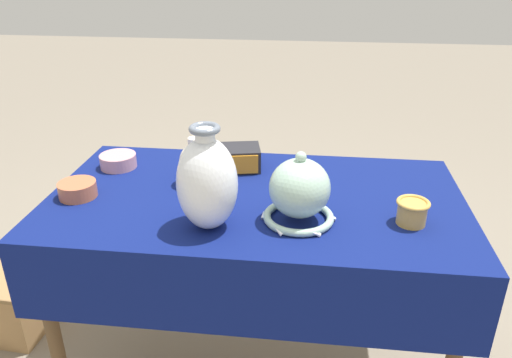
{
  "coord_description": "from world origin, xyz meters",
  "views": [
    {
      "loc": [
        0.17,
        -1.39,
        1.42
      ],
      "look_at": [
        0.02,
        -0.13,
        0.83
      ],
      "focal_mm": 35.0,
      "sensor_mm": 36.0,
      "label": 1
    }
  ],
  "objects_px": {
    "mosaic_tile_box": "(235,158)",
    "pot_squat_terracotta": "(78,189)",
    "jar_round_ivory": "(196,164)",
    "wooden_crate": "(0,294)",
    "pot_squat_rose": "(118,161)",
    "vase_dome_bell": "(299,192)",
    "cup_wide_ochre": "(412,211)",
    "vase_tall_bulbous": "(207,183)"
  },
  "relations": [
    {
      "from": "pot_squat_rose",
      "to": "pot_squat_terracotta",
      "type": "relative_size",
      "value": 1.08
    },
    {
      "from": "vase_tall_bulbous",
      "to": "wooden_crate",
      "type": "bearing_deg",
      "value": 161.41
    },
    {
      "from": "vase_dome_bell",
      "to": "mosaic_tile_box",
      "type": "height_order",
      "value": "vase_dome_bell"
    },
    {
      "from": "jar_round_ivory",
      "to": "wooden_crate",
      "type": "bearing_deg",
      "value": 176.38
    },
    {
      "from": "mosaic_tile_box",
      "to": "vase_tall_bulbous",
      "type": "bearing_deg",
      "value": -103.15
    },
    {
      "from": "mosaic_tile_box",
      "to": "cup_wide_ochre",
      "type": "bearing_deg",
      "value": -41.63
    },
    {
      "from": "vase_dome_bell",
      "to": "pot_squat_rose",
      "type": "height_order",
      "value": "vase_dome_bell"
    },
    {
      "from": "mosaic_tile_box",
      "to": "pot_squat_rose",
      "type": "height_order",
      "value": "mosaic_tile_box"
    },
    {
      "from": "vase_tall_bulbous",
      "to": "mosaic_tile_box",
      "type": "distance_m",
      "value": 0.41
    },
    {
      "from": "pot_squat_rose",
      "to": "jar_round_ivory",
      "type": "distance_m",
      "value": 0.32
    },
    {
      "from": "vase_dome_bell",
      "to": "mosaic_tile_box",
      "type": "bearing_deg",
      "value": 124.74
    },
    {
      "from": "vase_dome_bell",
      "to": "jar_round_ivory",
      "type": "relative_size",
      "value": 1.34
    },
    {
      "from": "vase_tall_bulbous",
      "to": "mosaic_tile_box",
      "type": "xyz_separation_m",
      "value": [
        0.01,
        0.4,
        -0.1
      ]
    },
    {
      "from": "wooden_crate",
      "to": "cup_wide_ochre",
      "type": "bearing_deg",
      "value": -5.25
    },
    {
      "from": "cup_wide_ochre",
      "to": "pot_squat_terracotta",
      "type": "bearing_deg",
      "value": 177.25
    },
    {
      "from": "cup_wide_ochre",
      "to": "jar_round_ivory",
      "type": "bearing_deg",
      "value": 164.39
    },
    {
      "from": "mosaic_tile_box",
      "to": "pot_squat_rose",
      "type": "xyz_separation_m",
      "value": [
        -0.41,
        -0.04,
        -0.02
      ]
    },
    {
      "from": "vase_dome_bell",
      "to": "cup_wide_ochre",
      "type": "height_order",
      "value": "vase_dome_bell"
    },
    {
      "from": "vase_dome_bell",
      "to": "wooden_crate",
      "type": "bearing_deg",
      "value": 167.93
    },
    {
      "from": "mosaic_tile_box",
      "to": "jar_round_ivory",
      "type": "bearing_deg",
      "value": -140.3
    },
    {
      "from": "wooden_crate",
      "to": "pot_squat_rose",
      "type": "bearing_deg",
      "value": 8.33
    },
    {
      "from": "vase_dome_bell",
      "to": "jar_round_ivory",
      "type": "bearing_deg",
      "value": 149.44
    },
    {
      "from": "cup_wide_ochre",
      "to": "pot_squat_rose",
      "type": "xyz_separation_m",
      "value": [
        -0.96,
        0.28,
        -0.02
      ]
    },
    {
      "from": "mosaic_tile_box",
      "to": "pot_squat_rose",
      "type": "bearing_deg",
      "value": 173.48
    },
    {
      "from": "pot_squat_terracotta",
      "to": "pot_squat_rose",
      "type": "bearing_deg",
      "value": 79.99
    },
    {
      "from": "pot_squat_terracotta",
      "to": "cup_wide_ochre",
      "type": "bearing_deg",
      "value": -2.75
    },
    {
      "from": "mosaic_tile_box",
      "to": "pot_squat_terracotta",
      "type": "xyz_separation_m",
      "value": [
        -0.46,
        -0.27,
        -0.02
      ]
    },
    {
      "from": "jar_round_ivory",
      "to": "pot_squat_terracotta",
      "type": "distance_m",
      "value": 0.37
    },
    {
      "from": "mosaic_tile_box",
      "to": "wooden_crate",
      "type": "distance_m",
      "value": 1.15
    },
    {
      "from": "pot_squat_rose",
      "to": "wooden_crate",
      "type": "height_order",
      "value": "pot_squat_rose"
    },
    {
      "from": "cup_wide_ochre",
      "to": "pot_squat_rose",
      "type": "bearing_deg",
      "value": 163.58
    },
    {
      "from": "vase_tall_bulbous",
      "to": "mosaic_tile_box",
      "type": "height_order",
      "value": "vase_tall_bulbous"
    },
    {
      "from": "jar_round_ivory",
      "to": "pot_squat_terracotta",
      "type": "bearing_deg",
      "value": -158.55
    },
    {
      "from": "pot_squat_rose",
      "to": "mosaic_tile_box",
      "type": "bearing_deg",
      "value": 4.95
    },
    {
      "from": "mosaic_tile_box",
      "to": "wooden_crate",
      "type": "bearing_deg",
      "value": 173.31
    },
    {
      "from": "mosaic_tile_box",
      "to": "vase_dome_bell",
      "type": "bearing_deg",
      "value": -66.74
    },
    {
      "from": "vase_tall_bulbous",
      "to": "cup_wide_ochre",
      "type": "bearing_deg",
      "value": 8.43
    },
    {
      "from": "wooden_crate",
      "to": "vase_tall_bulbous",
      "type": "bearing_deg",
      "value": -14.91
    },
    {
      "from": "cup_wide_ochre",
      "to": "pot_squat_rose",
      "type": "relative_size",
      "value": 0.74
    },
    {
      "from": "vase_dome_bell",
      "to": "pot_squat_terracotta",
      "type": "relative_size",
      "value": 1.83
    },
    {
      "from": "vase_dome_bell",
      "to": "jar_round_ivory",
      "type": "height_order",
      "value": "vase_dome_bell"
    },
    {
      "from": "vase_tall_bulbous",
      "to": "vase_dome_bell",
      "type": "xyz_separation_m",
      "value": [
        0.25,
        0.06,
        -0.05
      ]
    }
  ]
}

